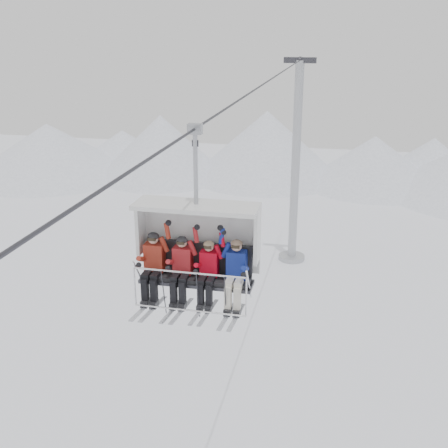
% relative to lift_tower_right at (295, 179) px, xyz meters
% --- Properties ---
extents(ridgeline, '(72.00, 21.00, 7.00)m').
position_rel_lift_tower_right_xyz_m(ridgeline, '(-1.58, 20.05, -2.94)').
color(ridgeline, white).
rests_on(ridgeline, ground).
extents(lift_tower_right, '(2.00, 1.80, 13.48)m').
position_rel_lift_tower_right_xyz_m(lift_tower_right, '(0.00, 0.00, 0.00)').
color(lift_tower_right, '#A3A5AA').
rests_on(lift_tower_right, ground).
extents(haul_cable, '(0.06, 50.00, 0.06)m').
position_rel_lift_tower_right_xyz_m(haul_cable, '(0.00, -22.00, 7.52)').
color(haul_cable, '#313137').
rests_on(haul_cable, lift_tower_left).
extents(chairlift_carrier, '(2.74, 1.17, 3.98)m').
position_rel_lift_tower_right_xyz_m(chairlift_carrier, '(0.00, -24.69, 4.97)').
color(chairlift_carrier, black).
rests_on(chairlift_carrier, haul_cable).
extents(skier_far_left, '(0.44, 1.69, 1.74)m').
position_rel_lift_tower_right_xyz_m(skier_far_left, '(-0.98, -25.00, 4.46)').
color(skier_far_left, '#A32D1D').
rests_on(skier_far_left, chairlift_carrier).
extents(skier_center_left, '(0.42, 1.69, 1.67)m').
position_rel_lift_tower_right_xyz_m(skier_center_left, '(-0.32, -25.01, 4.44)').
color(skier_center_left, '#B01F24').
rests_on(skier_center_left, chairlift_carrier).
extents(skier_center_right, '(0.40, 1.69, 1.59)m').
position_rel_lift_tower_right_xyz_m(skier_center_right, '(0.30, -25.01, 4.42)').
color(skier_center_right, red).
rests_on(skier_center_right, chairlift_carrier).
extents(skier_far_right, '(0.43, 1.69, 1.71)m').
position_rel_lift_tower_right_xyz_m(skier_far_right, '(0.92, -25.00, 4.45)').
color(skier_far_right, navy).
rests_on(skier_far_right, chairlift_carrier).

